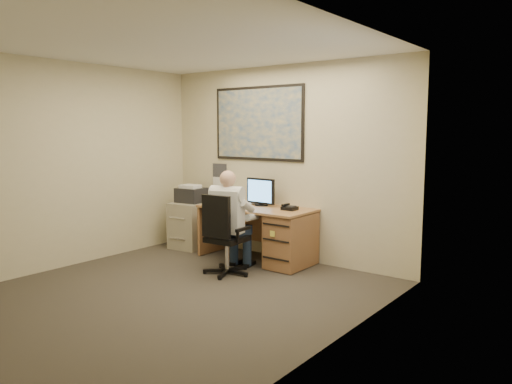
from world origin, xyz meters
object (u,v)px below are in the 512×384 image
Objects in this scene: office_chair at (224,251)px; person at (229,222)px; filing_cabinet at (192,220)px; desk at (277,231)px.

person reaches higher than office_chair.
filing_cabinet is at bearing 138.89° from person.
desk is 0.80m from person.
desk is 1.22× the size of person.
desk is at bearing 60.16° from person.
office_chair reaches higher than filing_cabinet.
person reaches higher than desk.
person is (-0.22, -0.74, 0.21)m from desk.
person is at bearing 83.89° from office_chair.
desk reaches higher than filing_cabinet.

